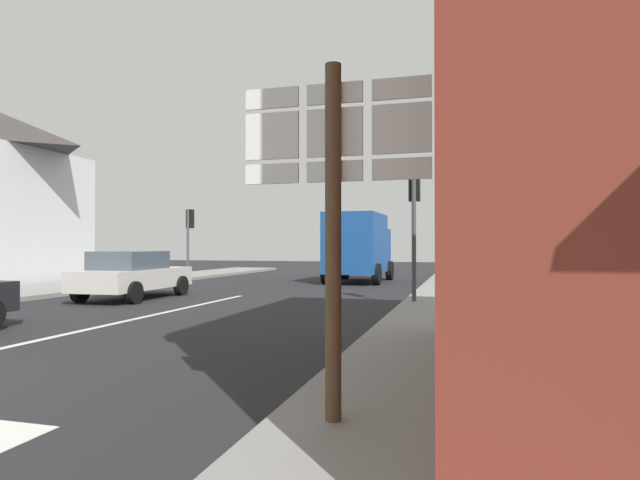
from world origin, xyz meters
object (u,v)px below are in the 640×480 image
object	(u,v)px
route_sign_post	(334,203)
traffic_light_near_right	(414,204)
delivery_truck	(359,246)
sedan_far	(133,274)
traffic_light_far_left	(190,228)

from	to	relation	value
route_sign_post	traffic_light_near_right	distance (m)	10.17
traffic_light_near_right	delivery_truck	bearing A→B (deg)	110.73
delivery_truck	sedan_far	bearing A→B (deg)	-119.50
traffic_light_far_left	traffic_light_near_right	size ratio (longest dim) A/B	0.90
delivery_truck	traffic_light_near_right	distance (m)	9.46
sedan_far	delivery_truck	xyz separation A→B (m)	(5.22, 9.23, 0.89)
traffic_light_far_left	delivery_truck	bearing A→B (deg)	4.55
route_sign_post	traffic_light_far_left	size ratio (longest dim) A/B	0.95
route_sign_post	traffic_light_far_left	xyz separation A→B (m)	(-11.74, 18.27, 0.50)
delivery_truck	route_sign_post	bearing A→B (deg)	-79.21
delivery_truck	route_sign_post	distance (m)	19.26
sedan_far	route_sign_post	xyz separation A→B (m)	(8.83, -9.69, 1.24)
route_sign_post	traffic_light_near_right	size ratio (longest dim) A/B	0.85
sedan_far	traffic_light_far_left	world-z (taller)	traffic_light_far_left
sedan_far	traffic_light_near_right	xyz separation A→B (m)	(8.55, 0.44, 2.02)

